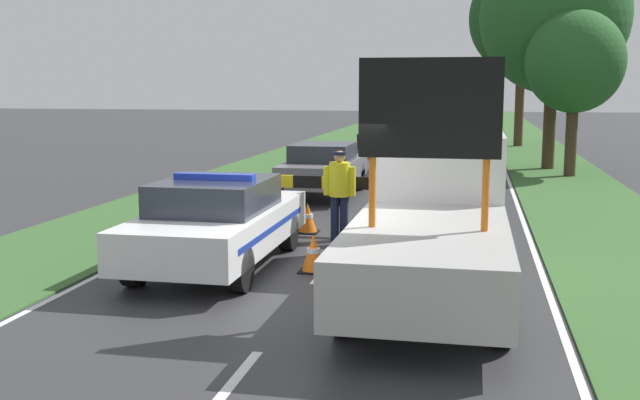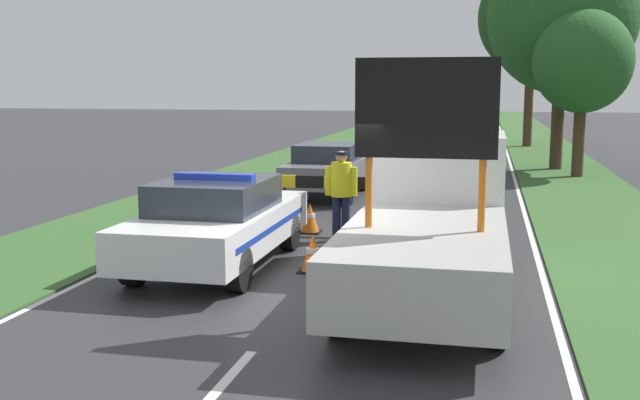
% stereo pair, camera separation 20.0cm
% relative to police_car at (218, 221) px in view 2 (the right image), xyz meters
% --- Properties ---
extents(ground_plane, '(160.00, 160.00, 0.00)m').
position_rel_police_car_xyz_m(ground_plane, '(1.77, -1.24, -0.76)').
color(ground_plane, '#333335').
extents(lane_markings, '(6.99, 62.55, 0.01)m').
position_rel_police_car_xyz_m(lane_markings, '(1.77, 14.49, -0.76)').
color(lane_markings, silver).
rests_on(lane_markings, ground).
extents(grass_verge_left, '(3.24, 120.00, 0.03)m').
position_rel_police_car_xyz_m(grass_verge_left, '(-3.40, 18.76, -0.75)').
color(grass_verge_left, '#38602D').
rests_on(grass_verge_left, ground).
extents(grass_verge_right, '(3.24, 120.00, 0.03)m').
position_rel_police_car_xyz_m(grass_verge_right, '(6.94, 18.76, -0.75)').
color(grass_verge_right, '#38602D').
rests_on(grass_verge_right, ground).
extents(police_car, '(1.90, 4.73, 1.57)m').
position_rel_police_car_xyz_m(police_car, '(0.00, 0.00, 0.00)').
color(police_car, white).
rests_on(police_car, ground).
extents(work_truck, '(2.06, 6.24, 3.32)m').
position_rel_police_car_xyz_m(work_truck, '(3.55, -0.52, 0.31)').
color(work_truck, white).
rests_on(work_truck, ground).
extents(road_barrier, '(3.59, 0.08, 1.16)m').
position_rel_police_car_xyz_m(road_barrier, '(1.69, 3.24, 0.21)').
color(road_barrier, black).
rests_on(road_barrier, ground).
extents(police_officer, '(0.63, 0.40, 1.75)m').
position_rel_police_car_xyz_m(police_officer, '(1.59, 2.48, 0.28)').
color(police_officer, '#191E38').
rests_on(police_officer, ground).
extents(pedestrian_civilian, '(0.59, 0.37, 1.64)m').
position_rel_police_car_xyz_m(pedestrian_civilian, '(2.60, 2.65, 0.20)').
color(pedestrian_civilian, brown).
rests_on(pedestrian_civilian, ground).
extents(traffic_cone_near_police, '(0.44, 0.44, 0.61)m').
position_rel_police_car_xyz_m(traffic_cone_near_police, '(0.82, 3.13, -0.46)').
color(traffic_cone_near_police, black).
rests_on(traffic_cone_near_police, ground).
extents(traffic_cone_centre_front, '(0.44, 0.44, 0.61)m').
position_rel_police_car_xyz_m(traffic_cone_centre_front, '(1.61, -0.03, -0.46)').
color(traffic_cone_centre_front, black).
rests_on(traffic_cone_centre_front, ground).
extents(traffic_cone_near_truck, '(0.42, 0.42, 0.58)m').
position_rel_police_car_xyz_m(traffic_cone_near_truck, '(0.27, 4.67, -0.47)').
color(traffic_cone_near_truck, black).
rests_on(traffic_cone_near_truck, ground).
extents(queued_car_suv_grey, '(1.76, 4.32, 1.44)m').
position_rel_police_car_xyz_m(queued_car_suv_grey, '(0.13, 8.28, 0.02)').
color(queued_car_suv_grey, slate).
rests_on(queued_car_suv_grey, ground).
extents(queued_car_sedan_silver, '(1.86, 4.44, 1.55)m').
position_rel_police_car_xyz_m(queued_car_sedan_silver, '(3.39, 15.66, 0.05)').
color(queued_car_sedan_silver, '#B2B2B7').
rests_on(queued_car_sedan_silver, ground).
extents(queued_car_sedan_black, '(1.73, 3.94, 1.51)m').
position_rel_police_car_xyz_m(queued_car_sedan_black, '(0.18, 21.33, 0.03)').
color(queued_car_sedan_black, black).
rests_on(queued_car_sedan_black, ground).
extents(roadside_tree_near_left, '(3.16, 3.16, 5.42)m').
position_rel_police_car_xyz_m(roadside_tree_near_left, '(7.23, 14.18, 2.97)').
color(roadside_tree_near_left, '#42301E').
rests_on(roadside_tree_near_left, ground).
extents(roadside_tree_near_right, '(5.16, 5.16, 8.11)m').
position_rel_police_car_xyz_m(roadside_tree_near_right, '(6.74, 16.39, 4.62)').
color(roadside_tree_near_right, '#42301E').
rests_on(roadside_tree_near_right, ground).
extents(roadside_tree_mid_left, '(5.14, 5.14, 8.95)m').
position_rel_police_car_xyz_m(roadside_tree_mid_left, '(6.25, 26.75, 5.46)').
color(roadside_tree_mid_left, '#42301E').
rests_on(roadside_tree_mid_left, ground).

